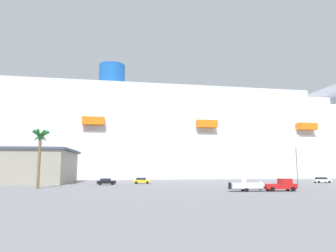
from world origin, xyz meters
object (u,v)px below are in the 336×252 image
object	(u,v)px
parked_car_yellow_taxi	(142,181)
parked_car_white_van	(322,180)
small_boat_on_trailer	(250,186)
street_lamp	(297,161)
parked_car_blue_suv	(30,181)
parked_car_black_coupe	(106,181)
cruise_ship	(199,141)
palm_tree	(40,142)
pickup_truck	(281,185)

from	to	relation	value
parked_car_yellow_taxi	parked_car_white_van	world-z (taller)	same
parked_car_white_van	small_boat_on_trailer	bearing A→B (deg)	-142.25
parked_car_white_van	street_lamp	bearing A→B (deg)	-141.52
parked_car_blue_suv	parked_car_black_coupe	distance (m)	21.52
cruise_ship	parked_car_yellow_taxi	size ratio (longest dim) A/B	60.78
palm_tree	parked_car_blue_suv	size ratio (longest dim) A/B	2.76
street_lamp	pickup_truck	bearing A→B (deg)	-131.63
parked_car_blue_suv	palm_tree	bearing A→B (deg)	-73.87
cruise_ship	parked_car_yellow_taxi	world-z (taller)	cruise_ship
pickup_truck	parked_car_black_coupe	xyz separation A→B (m)	(-30.41, 28.11, -0.21)
parked_car_black_coupe	parked_car_white_van	xyz separation A→B (m)	(59.64, -0.52, 0.00)
palm_tree	small_boat_on_trailer	bearing A→B (deg)	-22.12
pickup_truck	parked_car_blue_suv	world-z (taller)	pickup_truck
pickup_truck	parked_car_blue_suv	xyz separation A→B (m)	(-49.92, 37.20, -0.21)
pickup_truck	parked_car_white_van	bearing A→B (deg)	43.36
cruise_ship	street_lamp	world-z (taller)	cruise_ship
pickup_truck	palm_tree	bearing A→B (deg)	159.85
pickup_truck	small_boat_on_trailer	distance (m)	5.70
parked_car_white_van	palm_tree	bearing A→B (deg)	-171.03
cruise_ship	pickup_truck	distance (m)	81.34
parked_car_yellow_taxi	parked_car_blue_suv	size ratio (longest dim) A/B	1.10
parked_car_yellow_taxi	parked_car_black_coupe	size ratio (longest dim) A/B	1.02
cruise_ship	parked_car_white_van	world-z (taller)	cruise_ship
parked_car_yellow_taxi	small_boat_on_trailer	bearing A→B (deg)	-64.16
street_lamp	parked_car_white_van	size ratio (longest dim) A/B	1.82
parked_car_blue_suv	parked_car_white_van	size ratio (longest dim) A/B	0.88
pickup_truck	parked_car_blue_suv	size ratio (longest dim) A/B	1.33
street_lamp	parked_car_black_coupe	world-z (taller)	street_lamp
street_lamp	palm_tree	bearing A→B (deg)	178.79
pickup_truck	palm_tree	xyz separation A→B (m)	(-43.81, 16.07, 8.28)
street_lamp	parked_car_white_van	world-z (taller)	street_lamp
palm_tree	parked_car_yellow_taxi	bearing A→B (deg)	35.67
pickup_truck	street_lamp	distance (m)	20.43
pickup_truck	parked_car_white_van	distance (m)	40.20
cruise_ship	palm_tree	size ratio (longest dim) A/B	24.15
pickup_truck	small_boat_on_trailer	world-z (taller)	pickup_truck
parked_car_white_van	parked_car_black_coupe	bearing A→B (deg)	179.50
palm_tree	parked_car_white_van	world-z (taller)	palm_tree
parked_car_white_van	cruise_ship	bearing A→B (deg)	111.29
parked_car_yellow_taxi	parked_car_black_coupe	world-z (taller)	same
cruise_ship	small_boat_on_trailer	size ratio (longest dim) A/B	37.94
parked_car_blue_suv	parked_car_yellow_taxi	bearing A→B (deg)	-9.48
cruise_ship	pickup_truck	world-z (taller)	cruise_ship
pickup_truck	parked_car_white_van	world-z (taller)	pickup_truck
palm_tree	parked_car_black_coupe	size ratio (longest dim) A/B	2.57
cruise_ship	street_lamp	bearing A→B (deg)	-86.27
palm_tree	parked_car_black_coupe	xyz separation A→B (m)	(13.39, 12.04, -8.49)
pickup_truck	small_boat_on_trailer	xyz separation A→B (m)	(-5.67, 0.57, -0.08)
palm_tree	parked_car_blue_suv	distance (m)	23.58
pickup_truck	street_lamp	size ratio (longest dim) A/B	0.65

